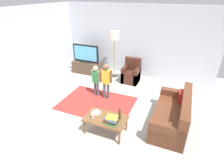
{
  "coord_description": "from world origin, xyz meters",
  "views": [
    {
      "loc": [
        1.84,
        -3.78,
        3.11
      ],
      "look_at": [
        0.0,
        0.6,
        0.65
      ],
      "focal_mm": 29.07,
      "sensor_mm": 36.0,
      "label": 1
    }
  ],
  "objects": [
    {
      "name": "tv_stand",
      "position": [
        -1.85,
        2.3,
        0.24
      ],
      "size": [
        1.2,
        0.44,
        0.5
      ],
      "color": "#4C3828",
      "rests_on": "ground"
    },
    {
      "name": "plate",
      "position": [
        0.06,
        -0.57,
        0.43
      ],
      "size": [
        0.22,
        0.22,
        0.02
      ],
      "color": "white",
      "rests_on": "coffee_table"
    },
    {
      "name": "floor_lamp",
      "position": [
        -0.68,
        2.45,
        1.54
      ],
      "size": [
        0.36,
        0.36,
        1.78
      ],
      "color": "#262626",
      "rests_on": "ground"
    },
    {
      "name": "book_stack",
      "position": [
        0.58,
        -0.78,
        0.51
      ],
      "size": [
        0.29,
        0.24,
        0.18
      ],
      "color": "#388C4C",
      "rests_on": "coffee_table"
    },
    {
      "name": "child_near_tv",
      "position": [
        -0.65,
        0.83,
        0.62
      ],
      "size": [
        0.34,
        0.17,
        1.04
      ],
      "color": "#4C4C59",
      "rests_on": "ground"
    },
    {
      "name": "area_rug",
      "position": [
        -0.42,
        0.38,
        0.0
      ],
      "size": [
        2.2,
        1.6,
        0.01
      ],
      "primitive_type": "cube",
      "color": "#9E2D28",
      "rests_on": "ground"
    },
    {
      "name": "wall_back",
      "position": [
        0.0,
        3.0,
        1.35
      ],
      "size": [
        6.0,
        0.12,
        2.7
      ],
      "primitive_type": "cube",
      "color": "silver",
      "rests_on": "ground"
    },
    {
      "name": "ground",
      "position": [
        0.0,
        0.0,
        0.0
      ],
      "size": [
        7.8,
        7.8,
        0.0
      ],
      "primitive_type": "plane",
      "color": "#B2ADA3"
    },
    {
      "name": "soda_can",
      "position": [
        0.08,
        -0.79,
        0.48
      ],
      "size": [
        0.07,
        0.07,
        0.12
      ],
      "primitive_type": "cylinder",
      "color": "silver",
      "rests_on": "coffee_table"
    },
    {
      "name": "tv",
      "position": [
        -1.85,
        2.28,
        0.85
      ],
      "size": [
        1.1,
        0.28,
        0.71
      ],
      "color": "black",
      "rests_on": "tv_stand"
    },
    {
      "name": "tv_remote",
      "position": [
        0.41,
        -0.55,
        0.43
      ],
      "size": [
        0.17,
        0.13,
        0.02
      ],
      "primitive_type": "cube",
      "rotation": [
        0.0,
        0.0,
        -0.52
      ],
      "color": "black",
      "rests_on": "coffee_table"
    },
    {
      "name": "armchair",
      "position": [
        0.1,
        2.26,
        0.3
      ],
      "size": [
        0.6,
        0.6,
        0.9
      ],
      "color": "#472319",
      "rests_on": "ground"
    },
    {
      "name": "child_center",
      "position": [
        -0.28,
        0.79,
        0.7
      ],
      "size": [
        0.39,
        0.19,
        1.17
      ],
      "color": "#4C4C59",
      "rests_on": "ground"
    },
    {
      "name": "couch",
      "position": [
        1.85,
        0.24,
        0.29
      ],
      "size": [
        0.8,
        1.8,
        0.86
      ],
      "color": "brown",
      "rests_on": "ground"
    },
    {
      "name": "bottle",
      "position": [
        0.68,
        -0.57,
        0.55
      ],
      "size": [
        0.06,
        0.06,
        0.32
      ],
      "color": "#4C3319",
      "rests_on": "coffee_table"
    },
    {
      "name": "coffee_table",
      "position": [
        0.36,
        -0.67,
        0.37
      ],
      "size": [
        1.0,
        0.6,
        0.42
      ],
      "color": "brown",
      "rests_on": "ground"
    },
    {
      "name": "wall_left",
      "position": [
        -3.0,
        0.0,
        1.35
      ],
      "size": [
        0.12,
        6.0,
        2.7
      ],
      "primitive_type": "cube",
      "color": "silver",
      "rests_on": "ground"
    }
  ]
}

